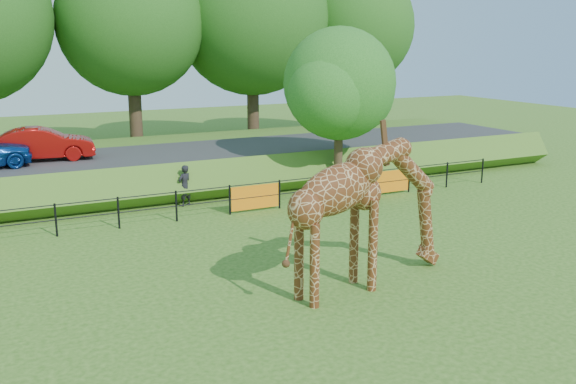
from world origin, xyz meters
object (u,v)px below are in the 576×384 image
Objects in this scene: giraffe at (369,215)px; tree_east at (341,88)px; car_red at (42,144)px; visitor at (185,186)px.

tree_east is (4.94, 9.64, 2.39)m from giraffe.
tree_east is at bearing 52.70° from giraffe.
car_red is at bearing 103.41° from giraffe.
car_red is at bearing 157.08° from tree_east.
giraffe is 15.70m from car_red.
car_red is at bearing -67.56° from visitor.
giraffe is at bearing -149.74° from car_red.
tree_east reaches higher than car_red.
giraffe is 3.34× the size of visitor.
giraffe reaches higher than car_red.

